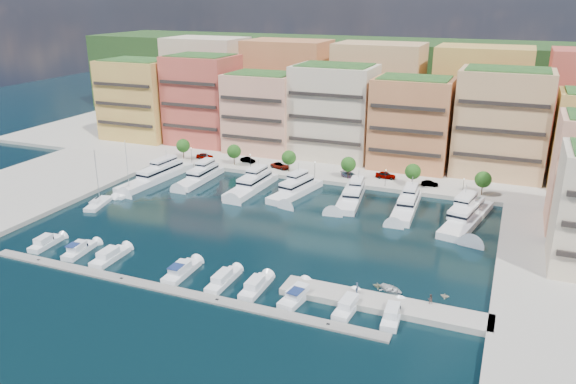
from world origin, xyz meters
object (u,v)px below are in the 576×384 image
Objects in this scene: yacht_3 at (296,189)px; cruiser_8 at (349,306)px; cruiser_9 at (392,315)px; cruiser_5 at (223,280)px; car_5 at (430,184)px; tender_3 at (445,296)px; lamppost_4 at (464,184)px; car_0 at (205,156)px; tree_0 at (183,146)px; tree_4 at (413,172)px; cruiser_0 at (46,243)px; cruiser_6 at (256,287)px; person_1 at (430,299)px; car_3 at (350,175)px; lamppost_2 at (315,167)px; yacht_4 at (351,197)px; yacht_1 at (201,176)px; tender_1 at (378,285)px; sailboat_1 at (98,204)px; person_0 at (357,288)px; cruiser_4 at (181,272)px; lamppost_0 at (191,152)px; tree_1 at (234,151)px; yacht_5 at (407,205)px; lamppost_3 at (386,175)px; yacht_0 at (158,175)px; car_2 at (280,166)px; sailboat_2 at (128,192)px; tender_2 at (391,289)px; yacht_6 at (467,215)px; cruiser_1 at (79,250)px; car_1 at (248,160)px; tree_2 at (289,158)px; cruiser_7 at (298,296)px; tree_5 at (483,179)px; yacht_2 at (253,184)px; lamppost_1 at (250,159)px.

cruiser_8 is at bearing -59.92° from yacht_3.
cruiser_5 is at bearing -179.98° from cruiser_9.
tender_3 is at bearing -174.69° from car_5.
lamppost_4 reaches higher than car_0.
tree_0 and tree_4 have the same top height.
cruiser_6 is (43.67, -0.01, -0.00)m from cruiser_0.
car_3 is at bearing -88.09° from person_1.
lamppost_2 is 0.23× the size of yacht_4.
yacht_1 reaches higher than person_1.
tender_1 is 54.52m from car_3.
tree_4 is 1.41× the size of car_5.
person_0 is (64.69, -17.56, 1.61)m from sailboat_1.
cruiser_5 is at bearing -100.64° from yacht_4.
tree_4 reaches higher than tender_3.
lamppost_0 is at bearing 119.92° from cruiser_4.
lamppost_4 reaches higher than cruiser_4.
tree_1 reaches higher than car_5.
tree_0 is at bearing 85.32° from car_5.
yacht_3 reaches higher than cruiser_4.
tree_4 reaches higher than lamppost_4.
yacht_5 is 2.40× the size of cruiser_6.
cruiser_4 is 8.02m from cruiser_5.
tree_1 is 42.07m from lamppost_3.
car_5 is at bearing 62.05° from cruiser_4.
lamppost_4 is at bearing 0.00° from lamppost_2.
yacht_0 is 31.79m from car_2.
tender_2 is at bearing -18.27° from sailboat_2.
cruiser_6 is 5.86× the size of tender_3.
yacht_3 is at bearing -150.83° from lamppost_3.
yacht_6 is at bearing 30.87° from cruiser_0.
sailboat_2 is 30.19m from car_0.
yacht_0 is 2.96× the size of cruiser_5.
car_3 is at bearing 60.15° from cruiser_1.
car_3 reaches higher than tender_2.
tree_1 is at bearing 88.36° from cruiser_1.
car_1 is (-47.05, 61.57, 1.16)m from cruiser_8.
tree_4 reaches higher than tender_1.
car_0 is (-72.73, 17.22, 0.60)m from yacht_6.
lamppost_3 is 57.62m from cruiser_9.
cruiser_0 is 21.72m from sailboat_1.
tree_2 is 63.48m from cruiser_7.
cruiser_0 is 5.28× the size of tender_3.
yacht_2 is at bearing -165.43° from tree_5.
yacht_1 is 66.20m from tender_1.
person_0 reaches higher than tender_2.
yacht_4 reaches higher than cruiser_4.
car_0 is 82.67m from person_0.
yacht_3 is 4.64× the size of tender_2.
lamppost_2 is 56.78m from cruiser_6.
lamppost_1 is 0.52× the size of cruiser_6.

